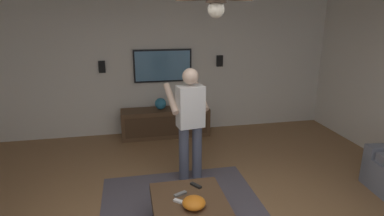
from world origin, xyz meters
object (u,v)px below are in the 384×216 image
(coffee_table, at_px, (191,212))
(remote_white, at_px, (180,202))
(ceiling_fan, at_px, (216,1))
(remote_black, at_px, (196,185))
(media_console, at_px, (166,122))
(remote_grey, at_px, (180,194))
(vase_round, at_px, (161,104))
(tv, at_px, (163,66))
(wall_speaker_left, at_px, (220,61))
(bowl, at_px, (194,203))
(person_standing, at_px, (190,118))
(wall_speaker_right, at_px, (102,67))

(coffee_table, distance_m, remote_white, 0.16)
(coffee_table, bearing_deg, ceiling_fan, -63.19)
(remote_white, relative_size, remote_black, 1.00)
(media_console, bearing_deg, remote_grey, -3.52)
(remote_white, distance_m, vase_round, 2.97)
(tv, xyz_separation_m, vase_round, (-0.23, 0.09, -0.70))
(tv, height_order, wall_speaker_left, tv)
(remote_grey, distance_m, wall_speaker_left, 3.47)
(coffee_table, distance_m, vase_round, 3.02)
(coffee_table, relative_size, bowl, 4.08)
(media_console, relative_size, ceiling_fan, 1.45)
(remote_black, height_order, ceiling_fan, ceiling_fan)
(person_standing, distance_m, wall_speaker_right, 2.43)
(remote_white, bearing_deg, remote_black, -88.78)
(bowl, distance_m, remote_black, 0.42)
(person_standing, distance_m, remote_white, 1.34)
(tv, relative_size, person_standing, 0.68)
(remote_black, distance_m, vase_round, 2.68)
(coffee_table, relative_size, remote_black, 6.67)
(remote_white, distance_m, remote_grey, 0.15)
(tv, relative_size, ceiling_fan, 0.96)
(person_standing, distance_m, wall_speaker_left, 2.30)
(vase_round, relative_size, ceiling_fan, 0.19)
(vase_round, distance_m, ceiling_fan, 3.38)
(vase_round, bearing_deg, wall_speaker_left, -79.02)
(tv, distance_m, ceiling_fan, 3.27)
(remote_white, xyz_separation_m, vase_round, (2.96, -0.11, 0.25))
(coffee_table, xyz_separation_m, vase_round, (3.00, -0.00, 0.36))
(remote_grey, xyz_separation_m, vase_round, (2.81, -0.09, 0.25))
(tv, relative_size, bowl, 4.57)
(wall_speaker_right, bearing_deg, coffee_table, -162.05)
(vase_round, bearing_deg, remote_white, 177.81)
(wall_speaker_right, bearing_deg, remote_black, -158.01)
(wall_speaker_left, bearing_deg, person_standing, 153.55)
(remote_grey, bearing_deg, person_standing, 49.08)
(media_console, height_order, person_standing, person_standing)
(tv, bearing_deg, remote_black, 0.71)
(tv, height_order, remote_white, tv)
(remote_black, height_order, wall_speaker_left, wall_speaker_left)
(wall_speaker_left, bearing_deg, remote_grey, 156.65)
(coffee_table, height_order, person_standing, person_standing)
(coffee_table, distance_m, wall_speaker_right, 3.57)
(coffee_table, xyz_separation_m, bowl, (-0.08, -0.02, 0.16))
(remote_black, bearing_deg, media_console, -33.76)
(media_console, bearing_deg, bowl, -1.36)
(remote_grey, distance_m, ceiling_fan, 2.06)
(media_console, bearing_deg, ceiling_fan, 3.67)
(bowl, distance_m, wall_speaker_right, 3.60)
(ceiling_fan, bearing_deg, bowl, 130.55)
(wall_speaker_right, bearing_deg, wall_speaker_left, -90.00)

